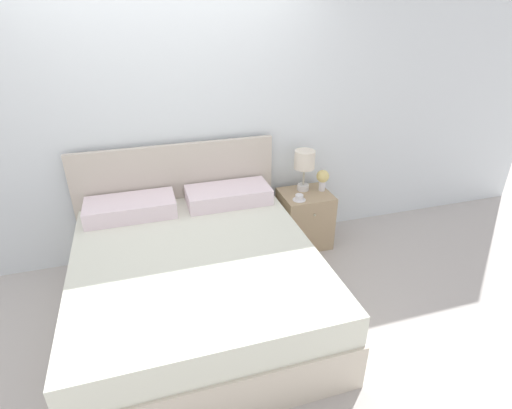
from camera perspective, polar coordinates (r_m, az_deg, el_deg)
The scene contains 7 objects.
ground_plane at distance 4.04m, azimuth -10.33°, elevation -6.25°, with size 12.00×12.00×0.00m, color #BCB7B2.
wall_back at distance 3.57m, azimuth -12.23°, elevation 12.07°, with size 8.00×0.06×2.60m.
bed at distance 3.13m, azimuth -8.58°, elevation -10.19°, with size 1.78×1.93×1.09m.
nightstand at distance 3.97m, azimuth 6.93°, elevation -2.00°, with size 0.47×0.44×0.55m.
table_lamp at distance 3.80m, azimuth 6.94°, elevation 5.98°, with size 0.19×0.19×0.40m.
flower_vase at distance 3.88m, azimuth 9.53°, elevation 3.76°, with size 0.12×0.12×0.21m.
teacup at distance 3.70m, azimuth 6.20°, elevation 0.96°, with size 0.12×0.12×0.05m.
Camera 1 is at (-0.28, -3.38, 2.20)m, focal length 28.00 mm.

